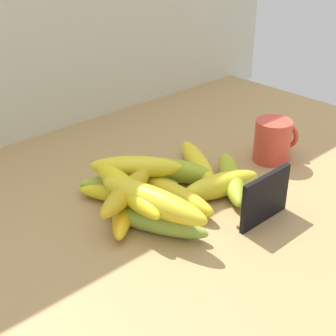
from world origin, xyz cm
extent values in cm
cube|color=tan|center=(0.00, 0.00, 1.50)|extent=(110.00, 76.00, 3.00)
cube|color=black|center=(-0.27, -16.18, 7.20)|extent=(11.00, 0.80, 8.40)
cube|color=#886246|center=(-0.27, -15.38, 3.30)|extent=(9.90, 1.20, 0.60)
cylinder|color=#CE4533|center=(18.21, -4.01, 7.21)|extent=(7.15, 7.15, 8.42)
torus|color=#CE4533|center=(22.79, -4.01, 7.21)|extent=(1.00, 5.72, 5.72)
ellipsoid|color=yellow|center=(-15.73, -0.05, 4.65)|extent=(14.30, 14.91, 3.29)
ellipsoid|color=yellow|center=(0.61, -6.44, 5.13)|extent=(15.93, 8.09, 4.27)
ellipsoid|color=#8EAE3C|center=(-14.86, -6.58, 4.70)|extent=(10.43, 17.34, 3.39)
ellipsoid|color=#A2B628|center=(4.29, -5.68, 4.92)|extent=(15.12, 16.72, 3.84)
ellipsoid|color=#A3B739|center=(-10.56, 5.12, 4.76)|extent=(15.11, 14.69, 3.51)
ellipsoid|color=yellow|center=(-7.59, -2.82, 5.00)|extent=(5.23, 17.89, 4.00)
ellipsoid|color=yellow|center=(-12.16, 1.49, 4.68)|extent=(14.02, 18.09, 3.36)
ellipsoid|color=yellow|center=(4.01, 2.52, 4.87)|extent=(11.86, 17.40, 3.73)
ellipsoid|color=#99AF29|center=(-1.98, 3.15, 5.17)|extent=(11.86, 15.80, 4.35)
ellipsoid|color=yellow|center=(-15.30, 0.23, 8.16)|extent=(7.09, 20.78, 3.73)
ellipsoid|color=yellow|center=(-9.74, 3.98, 8.41)|extent=(13.96, 13.80, 3.80)
ellipsoid|color=gold|center=(-15.73, -0.92, 7.98)|extent=(15.67, 9.31, 3.37)
ellipsoid|color=yellow|center=(-14.95, -6.18, 8.52)|extent=(7.87, 20.22, 4.25)
camera|label=1|loc=(-55.92, -54.00, 47.73)|focal=52.37mm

